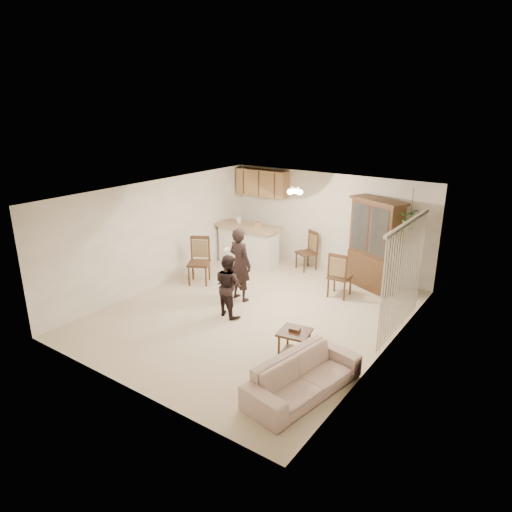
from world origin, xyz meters
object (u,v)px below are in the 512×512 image
Objects in this scene: sofa at (304,372)px; chair_hutch_right at (339,284)px; adult at (240,261)px; chair_bar at (199,270)px; chair_hutch_left at (306,259)px; china_hutch at (375,245)px; side_table at (294,345)px; child at (228,284)px.

chair_hutch_right is (-1.13, 3.64, -0.07)m from sofa.
chair_hutch_right is (1.72, 1.42, -0.60)m from adult.
chair_hutch_right is (3.10, 1.22, -0.02)m from chair_bar.
sofa is at bearing -34.67° from chair_hutch_left.
sofa is 5.39m from chair_hutch_left.
china_hutch is 2.02× the size of chair_hutch_right.
side_table is at bearing -54.64° from chair_bar.
chair_hutch_right is at bearing -10.25° from chair_hutch_left.
chair_bar is at bearing -98.75° from chair_hutch_left.
chair_hutch_left is (0.26, 2.51, -0.61)m from adult.
adult reaches higher than child.
chair_hutch_right is at bearing 27.78° from sofa.
chair_hutch_left is (-2.00, 4.02, 0.00)m from side_table.
sofa is 1.39× the size of child.
chair_hutch_left is at bearing 39.20° from sofa.
child is at bearing 159.74° from side_table.
adult is 0.85× the size of china_hutch.
chair_bar reaches higher than side_table.
side_table is at bearing 172.68° from child.
chair_hutch_right reaches higher than side_table.
adult is 1.52m from chair_bar.
child is 1.97m from chair_bar.
chair_bar is (-1.67, 0.97, -0.36)m from child.
adult reaches higher than chair_hutch_right.
sofa is 3.81m from chair_hutch_right.
adult is 0.86m from child.
child is 0.64× the size of china_hutch.
side_table is 4.49m from chair_hutch_left.
chair_bar is 3.33m from chair_hutch_right.
side_table is 4.03m from chair_bar.
side_table is (0.13, -3.83, -0.76)m from china_hutch.
chair_bar is (-1.38, 0.20, -0.58)m from adult.
chair_hutch_right is at bearing -110.17° from child.
chair_hutch_right is (-0.55, 2.92, 0.01)m from side_table.
china_hutch reaches higher than child.
sofa is 0.89× the size of china_hutch.
china_hutch is 1.25m from chair_hutch_right.
china_hutch reaches higher than chair_hutch_left.
chair_hutch_left is at bearing -162.49° from china_hutch.
china_hutch is at bearing -118.37° from chair_hutch_right.
sofa reaches higher than side_table.
chair_hutch_right is at bearing -91.31° from china_hutch.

